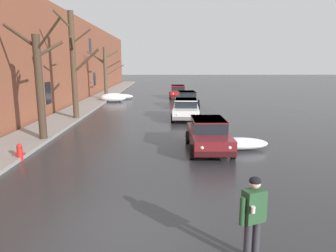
{
  "coord_description": "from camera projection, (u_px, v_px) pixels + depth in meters",
  "views": [
    {
      "loc": [
        0.83,
        -6.65,
        3.86
      ],
      "look_at": [
        1.03,
        6.33,
        1.25
      ],
      "focal_mm": 33.5,
      "sensor_mm": 36.0,
      "label": 1
    }
  ],
  "objects": [
    {
      "name": "ground_plane",
      "position": [
        128.0,
        232.0,
        7.27
      ],
      "size": [
        200.0,
        200.0,
        0.0
      ],
      "primitive_type": "plane",
      "color": "#2B2B2D"
    },
    {
      "name": "left_sidewalk_slab",
      "position": [
        76.0,
        112.0,
        24.81
      ],
      "size": [
        2.5,
        80.0,
        0.16
      ],
      "primitive_type": "cube",
      "color": "gray",
      "rests_on": "ground"
    },
    {
      "name": "brick_townhouse_facade",
      "position": [
        50.0,
        59.0,
        23.97
      ],
      "size": [
        0.63,
        80.0,
        8.38
      ],
      "color": "brown",
      "rests_on": "ground"
    },
    {
      "name": "snow_bank_near_corner_left",
      "position": [
        119.0,
        97.0,
        34.15
      ],
      "size": [
        3.05,
        1.18,
        0.57
      ],
      "color": "white",
      "rests_on": "ground"
    },
    {
      "name": "snow_bank_along_left_kerb",
      "position": [
        236.0,
        143.0,
        14.28
      ],
      "size": [
        2.72,
        1.06,
        0.52
      ],
      "color": "white",
      "rests_on": "ground"
    },
    {
      "name": "snow_bank_mid_block_left",
      "position": [
        114.0,
        98.0,
        31.72
      ],
      "size": [
        2.6,
        1.2,
        0.88
      ],
      "color": "white",
      "rests_on": "ground"
    },
    {
      "name": "bare_tree_second_along_sidewalk",
      "position": [
        39.0,
        82.0,
        15.18
      ],
      "size": [
        3.4,
        2.36,
        5.89
      ],
      "color": "#382B1E",
      "rests_on": "ground"
    },
    {
      "name": "bare_tree_mid_block",
      "position": [
        74.0,
        64.0,
        20.82
      ],
      "size": [
        2.73,
        2.12,
        7.2
      ],
      "color": "#423323",
      "rests_on": "ground"
    },
    {
      "name": "bare_tree_far_down_block",
      "position": [
        105.0,
        71.0,
        32.56
      ],
      "size": [
        3.78,
        2.18,
        5.45
      ],
      "color": "#4C3D2D",
      "rests_on": "ground"
    },
    {
      "name": "sedan_maroon_approaching_near_lane",
      "position": [
        208.0,
        134.0,
        14.03
      ],
      "size": [
        1.88,
        4.19,
        1.42
      ],
      "color": "maroon",
      "rests_on": "ground"
    },
    {
      "name": "sedan_white_parked_kerbside_close",
      "position": [
        186.0,
        109.0,
        21.74
      ],
      "size": [
        2.15,
        4.21,
        1.42
      ],
      "color": "silver",
      "rests_on": "ground"
    },
    {
      "name": "sedan_black_parked_kerbside_mid",
      "position": [
        187.0,
        99.0,
        27.61
      ],
      "size": [
        1.98,
        4.09,
        1.42
      ],
      "color": "black",
      "rests_on": "ground"
    },
    {
      "name": "sedan_red_parked_far_down_block",
      "position": [
        178.0,
        91.0,
        35.15
      ],
      "size": [
        1.96,
        4.24,
        1.42
      ],
      "color": "red",
      "rests_on": "ground"
    },
    {
      "name": "pedestrian_with_coffee",
      "position": [
        253.0,
        213.0,
        6.03
      ],
      "size": [
        0.62,
        0.48,
        1.76
      ],
      "color": "#2D2D33",
      "rests_on": "ground"
    },
    {
      "name": "fire_hydrant",
      "position": [
        20.0,
        152.0,
        12.53
      ],
      "size": [
        0.42,
        0.22,
        0.71
      ],
      "color": "#B21E19",
      "rests_on": "ground"
    }
  ]
}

